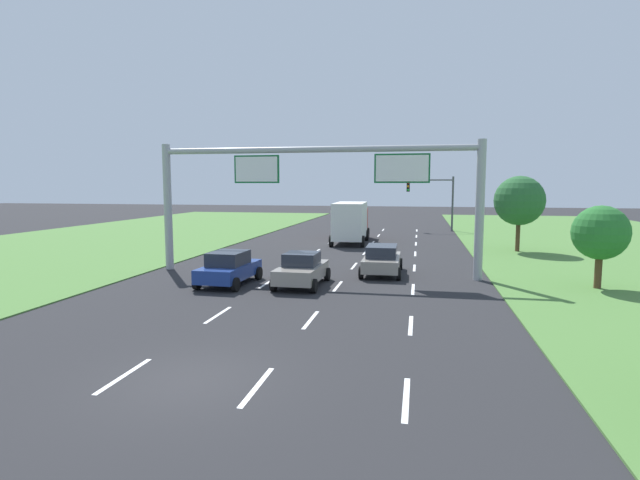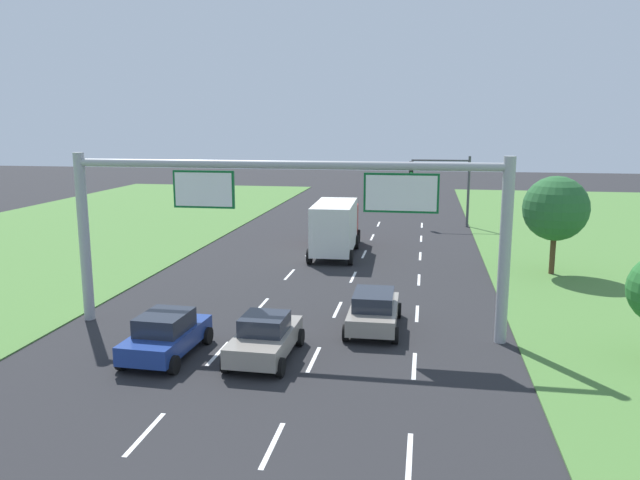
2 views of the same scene
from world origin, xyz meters
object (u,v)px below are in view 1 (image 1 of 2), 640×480
car_lead_silver (382,259)px  roadside_tree_far (519,201)px  roadside_tree_mid (601,233)px  car_near_red (302,269)px  sign_gantry (317,183)px  traffic_light_mast (433,194)px  car_mid_lane (229,268)px  box_truck (351,221)px

car_lead_silver → roadside_tree_far: roadside_tree_far is taller
roadside_tree_mid → car_near_red: bearing=-172.3°
car_lead_silver → roadside_tree_far: 14.16m
sign_gantry → traffic_light_mast: bearing=76.0°
sign_gantry → roadside_tree_mid: size_ratio=4.47×
car_lead_silver → car_mid_lane: bearing=-149.5°
car_lead_silver → sign_gantry: bearing=-168.3°
car_lead_silver → sign_gantry: (-3.37, -0.74, 4.07)m
roadside_tree_far → car_near_red: bearing=-130.3°
car_lead_silver → car_mid_lane: 8.17m
car_near_red → roadside_tree_far: 19.26m
car_mid_lane → car_near_red: bearing=8.7°
car_lead_silver → sign_gantry: size_ratio=0.25×
car_lead_silver → car_near_red: bearing=-133.1°
car_lead_silver → box_truck: bearing=103.4°
sign_gantry → roadside_tree_far: sign_gantry is taller
roadside_tree_mid → traffic_light_mast: bearing=103.4°
roadside_tree_far → car_lead_silver: bearing=-129.5°
car_near_red → roadside_tree_mid: 13.74m
car_mid_lane → sign_gantry: sign_gantry is taller
traffic_light_mast → roadside_tree_far: 16.36m
car_mid_lane → sign_gantry: bearing=46.1°
traffic_light_mast → roadside_tree_far: bearing=-70.3°
car_near_red → traffic_light_mast: (6.80, 29.93, 3.09)m
car_mid_lane → roadside_tree_far: 21.93m
traffic_light_mast → roadside_tree_far: (5.51, -15.40, -0.22)m
car_near_red → car_lead_silver: (3.50, 3.82, 0.02)m
car_mid_lane → car_lead_silver: bearing=33.3°
box_truck → sign_gantry: size_ratio=0.48×
car_near_red → car_mid_lane: (-3.50, -0.40, 0.03)m
car_near_red → sign_gantry: size_ratio=0.24×
sign_gantry → traffic_light_mast: sign_gantry is taller
traffic_light_mast → car_lead_silver: bearing=-97.2°
sign_gantry → roadside_tree_far: size_ratio=3.19×
traffic_light_mast → roadside_tree_mid: traffic_light_mast is taller
car_near_red → roadside_tree_far: (12.31, 14.53, 2.87)m
box_truck → roadside_tree_far: bearing=-18.4°
roadside_tree_mid → roadside_tree_far: roadside_tree_far is taller
car_mid_lane → roadside_tree_far: roadside_tree_far is taller
sign_gantry → traffic_light_mast: size_ratio=3.08×
roadside_tree_mid → car_mid_lane: bearing=-172.6°
box_truck → sign_gantry: bearing=-91.1°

